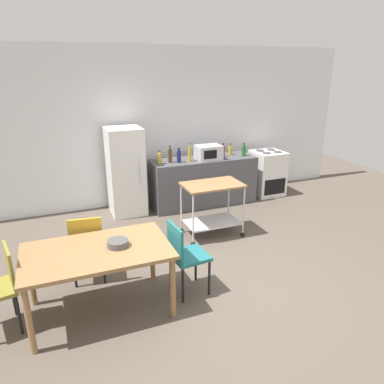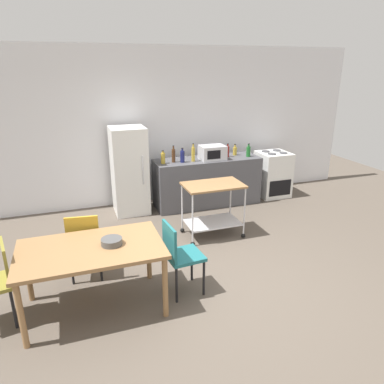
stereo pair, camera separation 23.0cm
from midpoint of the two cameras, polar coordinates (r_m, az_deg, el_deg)
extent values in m
plane|color=brown|center=(4.56, 5.39, -14.52)|extent=(12.00, 12.00, 0.00)
cube|color=white|center=(6.90, -5.45, 10.27)|extent=(8.40, 0.12, 2.90)
cube|color=#4C4C51|center=(6.86, 3.37, 1.65)|extent=(2.00, 0.64, 0.90)
cube|color=olive|center=(3.91, -14.15, -8.80)|extent=(1.50, 0.90, 0.04)
cylinder|color=olive|center=(3.80, -23.89, -17.63)|extent=(0.06, 0.06, 0.71)
cylinder|color=olive|center=(3.88, -2.53, -14.93)|extent=(0.06, 0.06, 0.71)
cylinder|color=olive|center=(4.46, -23.31, -11.73)|extent=(0.06, 0.06, 0.71)
cylinder|color=olive|center=(4.52, -5.46, -9.59)|extent=(0.06, 0.06, 0.71)
cube|color=olive|center=(4.06, -26.13, -9.86)|extent=(0.11, 0.38, 0.40)
cylinder|color=black|center=(4.44, -25.59, -14.18)|extent=(0.03, 0.03, 0.45)
cylinder|color=black|center=(4.15, -25.03, -16.57)|extent=(0.03, 0.03, 0.45)
cube|color=#1E666B|center=(4.20, 0.37, -10.10)|extent=(0.43, 0.43, 0.04)
cube|color=#1E666B|center=(4.04, -1.97, -7.90)|extent=(0.06, 0.38, 0.40)
cylinder|color=black|center=(4.27, 3.48, -13.51)|extent=(0.03, 0.03, 0.45)
cylinder|color=black|center=(4.52, 1.44, -11.39)|extent=(0.03, 0.03, 0.45)
cylinder|color=black|center=(4.14, -0.83, -14.59)|extent=(0.03, 0.03, 0.45)
cylinder|color=black|center=(4.41, -2.64, -12.32)|extent=(0.03, 0.03, 0.45)
cube|color=gold|center=(4.66, -15.25, -7.72)|extent=(0.45, 0.45, 0.04)
cube|color=gold|center=(4.40, -15.61, -6.22)|extent=(0.38, 0.08, 0.40)
cylinder|color=black|center=(4.91, -12.90, -9.25)|extent=(0.03, 0.03, 0.45)
cylinder|color=black|center=(4.94, -16.89, -9.48)|extent=(0.03, 0.03, 0.45)
cylinder|color=black|center=(4.61, -12.93, -11.25)|extent=(0.03, 0.03, 0.45)
cylinder|color=black|center=(4.64, -17.20, -11.48)|extent=(0.03, 0.03, 0.45)
cube|color=white|center=(7.53, 13.56, 2.77)|extent=(0.60, 0.60, 0.90)
cube|color=black|center=(7.35, 14.70, 0.60)|extent=(0.48, 0.01, 0.32)
cylinder|color=#47474C|center=(7.25, 13.49, 5.91)|extent=(0.16, 0.16, 0.02)
cylinder|color=#47474C|center=(7.39, 15.20, 6.02)|extent=(0.16, 0.16, 0.02)
cylinder|color=#47474C|center=(7.45, 12.50, 6.33)|extent=(0.16, 0.16, 0.02)
cylinder|color=#47474C|center=(7.58, 14.19, 6.44)|extent=(0.16, 0.16, 0.02)
cube|color=white|center=(6.46, -8.91, 3.33)|extent=(0.60, 0.60, 1.55)
cylinder|color=silver|center=(6.17, -6.75, 3.43)|extent=(0.02, 0.02, 0.50)
cube|color=olive|center=(5.44, 4.61, 1.10)|extent=(0.90, 0.56, 0.03)
cube|color=silver|center=(5.66, 4.44, -4.81)|extent=(0.83, 0.52, 0.02)
cylinder|color=silver|center=(5.21, 1.36, -4.22)|extent=(0.02, 0.02, 0.76)
sphere|color=black|center=(5.39, 1.33, -8.26)|extent=(0.07, 0.07, 0.07)
cylinder|color=silver|center=(5.54, 9.52, -3.01)|extent=(0.02, 0.02, 0.76)
sphere|color=black|center=(5.71, 9.29, -6.86)|extent=(0.07, 0.07, 0.07)
cylinder|color=silver|center=(5.65, -0.43, -2.30)|extent=(0.02, 0.02, 0.76)
sphere|color=black|center=(5.81, -0.42, -6.10)|extent=(0.07, 0.07, 0.07)
cylinder|color=silver|center=(5.95, 7.24, -1.28)|extent=(0.02, 0.02, 0.76)
sphere|color=black|center=(6.11, 7.08, -4.92)|extent=(0.07, 0.07, 0.07)
cylinder|color=gold|center=(6.38, -3.60, 5.37)|extent=(0.08, 0.08, 0.19)
cylinder|color=gold|center=(6.35, -3.62, 6.34)|extent=(0.04, 0.04, 0.04)
cylinder|color=black|center=(6.34, -3.63, 6.55)|extent=(0.04, 0.04, 0.01)
cylinder|color=#4C2D19|center=(6.45, -1.94, 5.78)|extent=(0.07, 0.07, 0.24)
cylinder|color=#4C2D19|center=(6.41, -1.95, 7.05)|extent=(0.03, 0.03, 0.05)
cylinder|color=black|center=(6.41, -1.96, 7.34)|extent=(0.03, 0.03, 0.01)
cylinder|color=navy|center=(6.44, -0.51, 5.63)|extent=(0.08, 0.08, 0.21)
cylinder|color=navy|center=(6.41, -0.52, 6.72)|extent=(0.03, 0.03, 0.04)
cylinder|color=black|center=(6.40, -0.52, 6.96)|extent=(0.04, 0.04, 0.01)
cylinder|color=gold|center=(6.51, 1.21, 5.98)|extent=(0.07, 0.07, 0.25)
cylinder|color=gold|center=(6.47, 1.22, 7.35)|extent=(0.03, 0.03, 0.06)
cylinder|color=black|center=(6.46, 1.22, 7.68)|extent=(0.03, 0.03, 0.01)
cube|color=silver|center=(6.65, 4.25, 6.27)|extent=(0.46, 0.34, 0.26)
cube|color=black|center=(6.48, 4.54, 5.91)|extent=(0.25, 0.01, 0.16)
cylinder|color=maroon|center=(6.88, 6.65, 6.39)|extent=(0.06, 0.06, 0.20)
cylinder|color=maroon|center=(6.85, 6.69, 7.40)|extent=(0.03, 0.03, 0.04)
cylinder|color=black|center=(6.85, 6.70, 7.63)|extent=(0.03, 0.03, 0.01)
cylinder|color=gold|center=(7.05, 7.77, 6.44)|extent=(0.08, 0.08, 0.15)
cylinder|color=gold|center=(7.02, 7.81, 7.25)|extent=(0.03, 0.03, 0.05)
cylinder|color=black|center=(7.02, 7.82, 7.50)|extent=(0.04, 0.04, 0.01)
cylinder|color=#1E6628|center=(6.97, 9.89, 6.32)|extent=(0.08, 0.08, 0.19)
cylinder|color=#1E6628|center=(6.94, 9.95, 7.27)|extent=(0.04, 0.04, 0.05)
cylinder|color=black|center=(6.94, 9.97, 7.54)|extent=(0.04, 0.04, 0.01)
cylinder|color=#4C4C4C|center=(3.90, -10.99, -7.76)|extent=(0.22, 0.22, 0.07)
camera|label=1|loc=(0.11, -88.74, 0.44)|focal=33.55mm
camera|label=2|loc=(0.11, 91.26, -0.44)|focal=33.55mm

